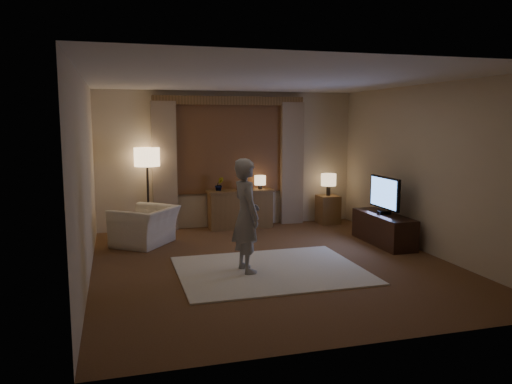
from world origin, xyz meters
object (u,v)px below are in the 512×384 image
object	(u,v)px
side_table	(328,209)
person	(246,215)
sideboard	(240,210)
tv_stand	(383,229)
armchair	(145,226)

from	to	relation	value
side_table	person	size ratio (longest dim) A/B	0.37
side_table	person	distance (m)	3.70
sideboard	tv_stand	size ratio (longest dim) A/B	0.86
sideboard	person	size ratio (longest dim) A/B	0.78
person	tv_stand	bearing A→B (deg)	-77.25
side_table	tv_stand	bearing A→B (deg)	-83.97
tv_stand	side_table	bearing A→B (deg)	96.03
armchair	person	world-z (taller)	person
sideboard	person	world-z (taller)	person
armchair	tv_stand	xyz separation A→B (m)	(3.84, -1.02, -0.06)
side_table	tv_stand	size ratio (longest dim) A/B	0.40
armchair	side_table	size ratio (longest dim) A/B	1.72
armchair	person	xyz separation A→B (m)	(1.23, -1.94, 0.47)
side_table	armchair	bearing A→B (deg)	-167.44
sideboard	tv_stand	bearing A→B (deg)	-43.18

